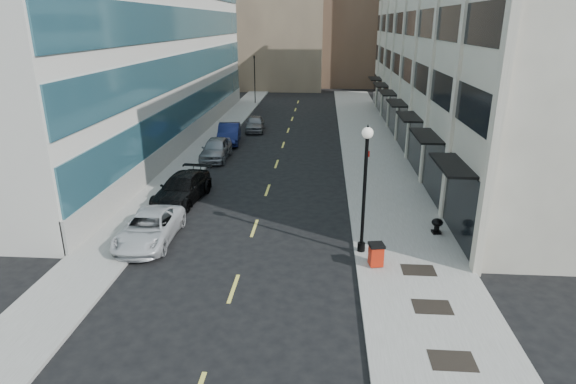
# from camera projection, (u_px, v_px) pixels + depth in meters

# --- Properties ---
(ground) EXTENTS (160.00, 160.00, 0.00)m
(ground) POSITION_uv_depth(u_px,v_px,m) (224.00, 317.00, 17.36)
(ground) COLOR black
(ground) RESTS_ON ground
(sidewalk_right) EXTENTS (5.00, 80.00, 0.15)m
(sidewalk_right) POSITION_uv_depth(u_px,v_px,m) (377.00, 165.00, 35.63)
(sidewalk_right) COLOR gray
(sidewalk_right) RESTS_ON ground
(sidewalk_left) EXTENTS (3.00, 80.00, 0.15)m
(sidewalk_left) POSITION_uv_depth(u_px,v_px,m) (192.00, 161.00, 36.60)
(sidewalk_left) COLOR gray
(sidewalk_left) RESTS_ON ground
(building_right) EXTENTS (15.30, 46.50, 18.25)m
(building_right) POSITION_uv_depth(u_px,v_px,m) (494.00, 36.00, 38.58)
(building_right) COLOR beige
(building_right) RESTS_ON ground
(building_left) EXTENTS (16.14, 46.00, 20.00)m
(building_left) POSITION_uv_depth(u_px,v_px,m) (96.00, 23.00, 40.53)
(building_left) COLOR beige
(building_left) RESTS_ON ground
(skyline_tan_far) EXTENTS (12.00, 14.00, 22.00)m
(skyline_tan_far) POSITION_uv_depth(u_px,v_px,m) (230.00, 17.00, 88.02)
(skyline_tan_far) COLOR #907B5E
(skyline_tan_far) RESTS_ON ground
(skyline_stone) EXTENTS (10.00, 14.00, 20.00)m
(skyline_stone) POSITION_uv_depth(u_px,v_px,m) (419.00, 23.00, 74.85)
(skyline_stone) COLOR beige
(skyline_stone) RESTS_ON ground
(grate_near) EXTENTS (1.40, 1.00, 0.01)m
(grate_near) POSITION_uv_depth(u_px,v_px,m) (452.00, 361.00, 14.90)
(grate_near) COLOR black
(grate_near) RESTS_ON sidewalk_right
(grate_mid) EXTENTS (1.40, 1.00, 0.01)m
(grate_mid) POSITION_uv_depth(u_px,v_px,m) (432.00, 307.00, 17.73)
(grate_mid) COLOR black
(grate_mid) RESTS_ON sidewalk_right
(grate_far) EXTENTS (1.40, 1.00, 0.01)m
(grate_far) POSITION_uv_depth(u_px,v_px,m) (418.00, 270.00, 20.36)
(grate_far) COLOR black
(grate_far) RESTS_ON sidewalk_right
(road_centerline) EXTENTS (0.15, 68.20, 0.01)m
(road_centerline) POSITION_uv_depth(u_px,v_px,m) (272.00, 176.00, 33.35)
(road_centerline) COLOR #D8CC4C
(road_centerline) RESTS_ON ground
(traffic_signal) EXTENTS (0.66, 0.66, 6.98)m
(traffic_signal) POSITION_uv_depth(u_px,v_px,m) (254.00, 59.00, 60.98)
(traffic_signal) COLOR black
(traffic_signal) RESTS_ON ground
(car_white_van) EXTENTS (2.46, 5.21, 1.44)m
(car_white_van) POSITION_uv_depth(u_px,v_px,m) (149.00, 228.00, 23.10)
(car_white_van) COLOR silver
(car_white_van) RESTS_ON ground
(car_black_pickup) EXTENTS (2.86, 5.71, 1.59)m
(car_black_pickup) POSITION_uv_depth(u_px,v_px,m) (182.00, 188.00, 28.42)
(car_black_pickup) COLOR black
(car_black_pickup) RESTS_ON ground
(car_silver_sedan) EXTENTS (1.99, 4.88, 1.66)m
(car_silver_sedan) POSITION_uv_depth(u_px,v_px,m) (216.00, 149.00, 37.17)
(car_silver_sedan) COLOR gray
(car_silver_sedan) RESTS_ON ground
(car_blue_sedan) EXTENTS (2.38, 5.31, 1.69)m
(car_blue_sedan) POSITION_uv_depth(u_px,v_px,m) (229.00, 134.00, 42.19)
(car_blue_sedan) COLOR #121945
(car_blue_sedan) RESTS_ON ground
(car_grey_sedan) EXTENTS (2.06, 4.46, 1.48)m
(car_grey_sedan) POSITION_uv_depth(u_px,v_px,m) (255.00, 124.00, 46.90)
(car_grey_sedan) COLOR slate
(car_grey_sedan) RESTS_ON ground
(trash_bin) EXTENTS (0.73, 0.76, 1.02)m
(trash_bin) POSITION_uv_depth(u_px,v_px,m) (376.00, 254.00, 20.58)
(trash_bin) COLOR red
(trash_bin) RESTS_ON sidewalk_right
(lamppost) EXTENTS (0.49, 0.49, 5.89)m
(lamppost) POSITION_uv_depth(u_px,v_px,m) (365.00, 179.00, 20.94)
(lamppost) COLOR black
(lamppost) RESTS_ON sidewalk_right
(sign_post) EXTENTS (0.29, 0.06, 2.44)m
(sign_post) POSITION_uv_depth(u_px,v_px,m) (367.00, 162.00, 30.46)
(sign_post) COLOR slate
(sign_post) RESTS_ON sidewalk_right
(urn_planter) EXTENTS (0.56, 0.56, 0.77)m
(urn_planter) POSITION_uv_depth(u_px,v_px,m) (437.00, 224.00, 23.79)
(urn_planter) COLOR black
(urn_planter) RESTS_ON sidewalk_right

